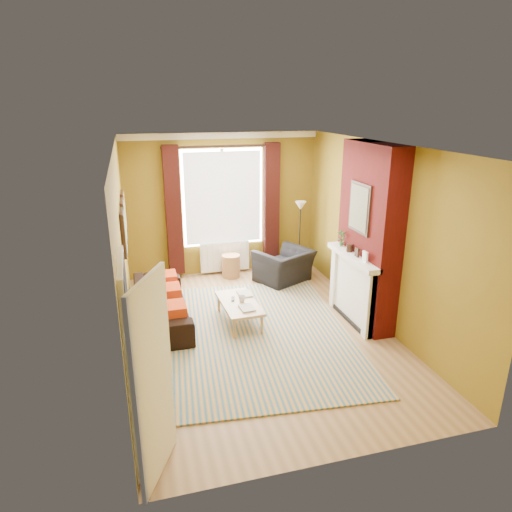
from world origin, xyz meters
name	(u,v)px	position (x,y,z in m)	size (l,w,h in m)	color
ground	(260,332)	(0.00, 0.00, 0.00)	(5.50, 5.50, 0.00)	olive
room_walls	(295,238)	(0.63, 0.28, 1.38)	(3.82, 5.54, 2.83)	olive
striped_rug	(257,333)	(-0.07, -0.04, 0.01)	(3.10, 4.06, 0.02)	#316589
sofa	(161,304)	(-1.42, 0.76, 0.30)	(2.04, 0.80, 0.60)	black
armchair	(284,266)	(1.01, 1.87, 0.32)	(0.98, 0.86, 0.64)	black
coffee_table	(239,304)	(-0.24, 0.39, 0.32)	(0.59, 1.10, 0.36)	tan
wicker_stool	(231,266)	(0.07, 2.40, 0.23)	(0.42, 0.42, 0.46)	#A57547
floor_lamp	(300,217)	(1.44, 2.19, 1.18)	(0.28, 0.28, 1.50)	black
book_a	(240,309)	(-0.28, 0.11, 0.37)	(0.21, 0.28, 0.03)	#999999
book_b	(238,295)	(-0.19, 0.65, 0.37)	(0.21, 0.29, 0.02)	#999999
mug	(242,299)	(-0.19, 0.38, 0.41)	(0.11, 0.11, 0.10)	#999999
tv_remote	(233,299)	(-0.31, 0.51, 0.37)	(0.09, 0.16, 0.02)	#232326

